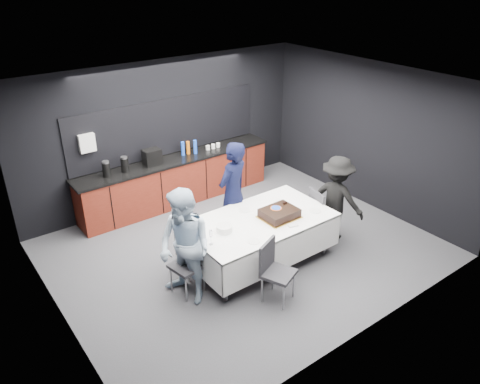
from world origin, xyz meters
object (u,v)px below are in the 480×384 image
object	(u,v)px
plate_stack	(224,228)
chair_left	(191,259)
cake_assembly	(279,213)
chair_near	(274,267)
chair_right	(321,211)
party_table	(259,226)
person_right	(336,199)
person_left	(185,248)
person_center	(233,193)
champagne_flute	(211,235)

from	to	relation	value
plate_stack	chair_left	size ratio (longest dim) A/B	0.26
cake_assembly	chair_near	bearing A→B (deg)	-134.90
chair_left	chair_right	bearing A→B (deg)	-2.64
party_table	chair_right	size ratio (longest dim) A/B	2.51
party_table	plate_stack	size ratio (longest dim) A/B	9.67
party_table	person_right	bearing A→B (deg)	-8.45
person_left	person_right	distance (m)	2.92
party_table	chair_right	distance (m)	1.31
party_table	person_right	xyz separation A→B (m)	(1.51, -0.22, 0.12)
plate_stack	chair_right	distance (m)	1.97
chair_right	person_right	distance (m)	0.33
party_table	chair_left	size ratio (longest dim) A/B	2.51
cake_assembly	chair_left	bearing A→B (deg)	173.65
party_table	person_center	size ratio (longest dim) A/B	1.28
chair_left	chair_near	xyz separation A→B (m)	(0.83, -0.88, 0.00)
plate_stack	person_right	size ratio (longest dim) A/B	0.16
party_table	person_center	distance (m)	0.82
cake_assembly	chair_right	size ratio (longest dim) A/B	0.64
cake_assembly	plate_stack	world-z (taller)	cake_assembly
plate_stack	person_right	world-z (taller)	person_right
person_left	person_right	bearing A→B (deg)	73.67
chair_right	person_right	xyz separation A→B (m)	(0.21, -0.13, 0.23)
cake_assembly	chair_near	world-z (taller)	cake_assembly
plate_stack	chair_near	distance (m)	0.95
cake_assembly	person_left	world-z (taller)	person_left
chair_left	person_right	distance (m)	2.78
party_table	chair_right	bearing A→B (deg)	-4.25
person_center	person_right	bearing A→B (deg)	127.63
party_table	person_left	world-z (taller)	person_left
cake_assembly	person_center	xyz separation A→B (m)	(-0.23, 0.92, 0.05)
chair_left	champagne_flute	bearing A→B (deg)	-34.68
plate_stack	champagne_flute	size ratio (longest dim) A/B	1.07
chair_left	chair_right	world-z (taller)	same
plate_stack	chair_right	size ratio (longest dim) A/B	0.26
plate_stack	champagne_flute	bearing A→B (deg)	-153.99
party_table	champagne_flute	distance (m)	1.06
party_table	person_left	distance (m)	1.43
person_right	chair_near	bearing A→B (deg)	87.53
person_center	person_right	distance (m)	1.77
chair_right	person_center	world-z (taller)	person_center
cake_assembly	chair_right	distance (m)	1.06
cake_assembly	person_right	bearing A→B (deg)	-3.45
champagne_flute	cake_assembly	bearing A→B (deg)	0.06
plate_stack	champagne_flute	world-z (taller)	champagne_flute
plate_stack	chair_left	xyz separation A→B (m)	(-0.60, 0.00, -0.30)
chair_left	person_right	world-z (taller)	person_right
person_center	chair_near	bearing A→B (deg)	55.96
champagne_flute	person_center	distance (m)	1.40
person_right	cake_assembly	bearing A→B (deg)	65.88
cake_assembly	party_table	bearing A→B (deg)	152.26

